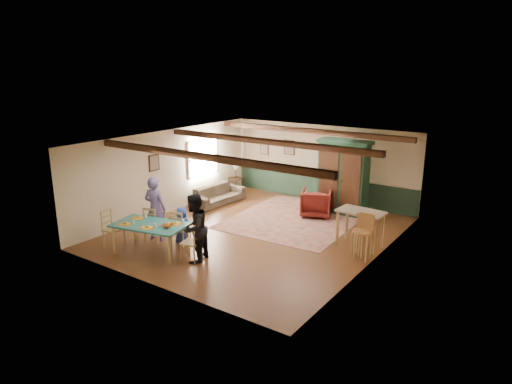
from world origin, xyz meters
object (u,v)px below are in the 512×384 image
Objects in this scene: cat at (167,225)px; sofa at (218,195)px; person_man at (155,209)px; counter_table at (360,229)px; armchair at (316,203)px; table_lamp at (236,171)px; end_table at (236,184)px; dining_chair_far_right at (180,228)px; dining_chair_end_left at (113,228)px; person_woman at (194,228)px; bar_stool_right at (363,237)px; bar_stool_left at (360,236)px; dining_table at (151,238)px; armoire at (343,177)px; dining_chair_far_left at (154,224)px; person_child at (182,226)px; dining_chair_end_right at (191,241)px.

cat reaches higher than sofa.
person_man reaches higher than counter_table.
table_lamp is at bearing -35.48° from armchair.
person_man is 3.82m from sofa.
counter_table reaches higher than end_table.
dining_chair_far_right is 1.00× the size of dining_chair_end_left.
dining_chair_far_right is at bearing -130.27° from person_woman.
bar_stool_right is at bearing -102.79° from sofa.
bar_stool_left is at bearing -165.75° from dining_chair_far_right.
dining_table is at bearing 60.95° from dining_chair_far_right.
counter_table is 0.63m from bar_stool_left.
dining_chair_end_left is at bearing -122.04° from armoire.
dining_table is 1.06m from person_man.
dining_chair_far_right is at bearing 174.29° from person_man.
bar_stool_right reaches higher than table_lamp.
bar_stool_left reaches higher than table_lamp.
counter_table is at bearing 117.81° from bar_stool_right.
dining_chair_far_left is at bearing -76.58° from end_table.
armchair is 0.83× the size of bar_stool_right.
table_lamp is 0.46× the size of bar_stool_left.
bar_stool_right is (5.80, 2.95, 0.08)m from dining_chair_end_left.
dining_chair_end_left is at bearing 27.30° from person_child.
person_woman is 3.51× the size of table_lamp.
armchair is 4.04m from end_table.
counter_table is (3.06, 3.21, 0.00)m from dining_chair_end_right.
person_child is 4.67m from bar_stool_left.
person_woman reaches higher than dining_table.
armoire is 2.52× the size of armchair.
dining_table reaches higher than sofa.
person_woman is (1.27, 0.26, 0.47)m from dining_table.
person_man is at bearing 0.00° from person_child.
table_lamp is (-2.08, 5.14, 0.26)m from person_child.
person_child is at bearing -90.00° from dining_chair_far_right.
end_table is (-2.10, 5.22, -0.23)m from dining_chair_far_right.
dining_chair_far_left is 2.02× the size of table_lamp.
person_man reaches higher than armchair.
person_man is at bearing 136.55° from cat.
person_woman reaches higher than table_lamp.
dining_chair_end_right reaches higher than sofa.
person_man is (-1.75, 0.49, 0.40)m from dining_chair_end_right.
sofa reaches higher than end_table.
person_man is (0.60, 0.97, 0.40)m from dining_chair_end_left.
dining_chair_end_right is 4.44m from counter_table.
dining_table is at bearing -90.00° from dining_chair_end_left.
armchair is (2.64, 4.46, -0.06)m from dining_chair_far_left.
dining_chair_far_right is 1.04× the size of armchair.
armoire is (2.05, 5.88, 0.33)m from cat.
dining_chair_far_left is at bearing -113.57° from person_woman.
armchair is (1.50, 5.10, -0.44)m from cat.
table_lamp is 7.28m from bar_stool_right.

